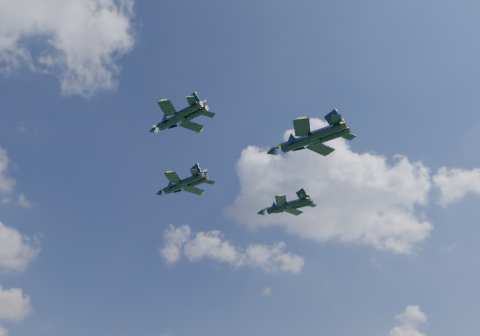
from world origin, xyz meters
name	(u,v)px	position (x,y,z in m)	size (l,w,h in m)	color
jet_lead	(175,187)	(0.33, 18.98, 56.21)	(12.02, 16.20, 3.81)	black
jet_left	(171,121)	(-14.11, -2.05, 55.80)	(10.84, 14.58, 3.43)	black
jet_right	(278,208)	(23.25, 8.83, 54.12)	(11.24, 15.48, 3.66)	black
jet_slot	(298,143)	(7.77, -13.10, 54.73)	(13.53, 18.48, 4.36)	black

